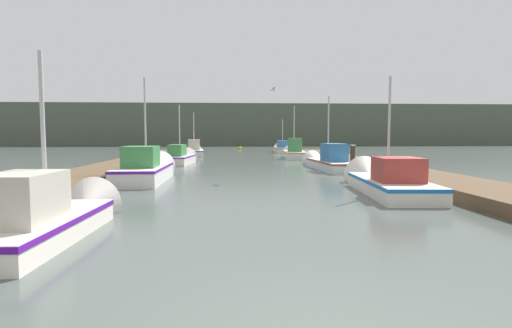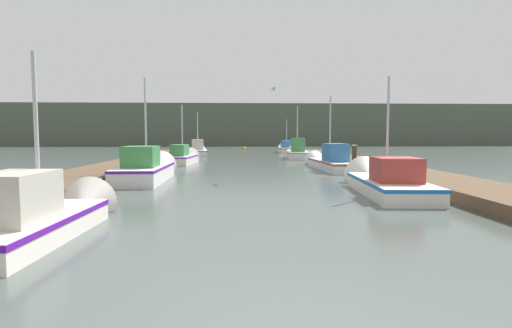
{
  "view_description": "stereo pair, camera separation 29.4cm",
  "coord_description": "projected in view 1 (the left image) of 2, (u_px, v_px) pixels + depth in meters",
  "views": [
    {
      "loc": [
        -0.83,
        -3.51,
        1.97
      ],
      "look_at": [
        0.22,
        13.57,
        0.66
      ],
      "focal_mm": 28.0,
      "sensor_mm": 36.0,
      "label": 1
    },
    {
      "loc": [
        -0.54,
        -3.53,
        1.97
      ],
      "look_at": [
        0.22,
        13.57,
        0.66
      ],
      "focal_mm": 28.0,
      "sensor_mm": 36.0,
      "label": 2
    }
  ],
  "objects": [
    {
      "name": "dock_left",
      "position": [
        108.0,
        171.0,
        19.19
      ],
      "size": [
        2.65,
        40.0,
        0.38
      ],
      "color": "brown",
      "rests_on": "ground_plane"
    },
    {
      "name": "distant_shore_ridge",
      "position": [
        236.0,
        126.0,
        71.48
      ],
      "size": [
        120.0,
        16.0,
        6.82
      ],
      "color": "#4C5647",
      "rests_on": "ground_plane"
    },
    {
      "name": "fishing_boat_1",
      "position": [
        384.0,
        180.0,
        13.67
      ],
      "size": [
        2.09,
        5.88,
        4.39
      ],
      "rotation": [
        0.0,
        0.0,
        -0.07
      ],
      "color": "silver",
      "rests_on": "ground_plane"
    },
    {
      "name": "fishing_boat_6",
      "position": [
        194.0,
        151.0,
        36.45
      ],
      "size": [
        2.03,
        5.33,
        4.35
      ],
      "rotation": [
        0.0,
        0.0,
        0.09
      ],
      "color": "silver",
      "rests_on": "ground_plane"
    },
    {
      "name": "fishing_boat_5",
      "position": [
        294.0,
        152.0,
        32.55
      ],
      "size": [
        2.04,
        5.89,
        4.64
      ],
      "rotation": [
        0.0,
        0.0,
        -0.08
      ],
      "color": "silver",
      "rests_on": "ground_plane"
    },
    {
      "name": "seagull_1",
      "position": [
        273.0,
        89.0,
        17.39
      ],
      "size": [
        0.3,
        0.56,
        0.12
      ],
      "rotation": [
        0.0,
        0.0,
        1.7
      ],
      "color": "white"
    },
    {
      "name": "mooring_piling_1",
      "position": [
        353.0,
        158.0,
        21.03
      ],
      "size": [
        0.3,
        0.3,
        1.38
      ],
      "color": "#473523",
      "rests_on": "ground_plane"
    },
    {
      "name": "channel_buoy",
      "position": [
        240.0,
        148.0,
        49.73
      ],
      "size": [
        0.45,
        0.45,
        0.95
      ],
      "color": "gold",
      "rests_on": "ground_plane"
    },
    {
      "name": "fishing_boat_2",
      "position": [
        148.0,
        169.0,
        17.06
      ],
      "size": [
        1.74,
        5.87,
        4.75
      ],
      "rotation": [
        0.0,
        0.0,
        0.01
      ],
      "color": "silver",
      "rests_on": "ground_plane"
    },
    {
      "name": "fishing_boat_7",
      "position": [
        282.0,
        149.0,
        42.15
      ],
      "size": [
        1.82,
        5.82,
        3.96
      ],
      "rotation": [
        0.0,
        0.0,
        -0.04
      ],
      "color": "silver",
      "rests_on": "ground_plane"
    },
    {
      "name": "mooring_piling_0",
      "position": [
        152.0,
        157.0,
        23.66
      ],
      "size": [
        0.32,
        0.32,
        1.2
      ],
      "color": "#473523",
      "rests_on": "ground_plane"
    },
    {
      "name": "fishing_boat_4",
      "position": [
        180.0,
        157.0,
        26.18
      ],
      "size": [
        1.88,
        4.76,
        4.26
      ],
      "rotation": [
        0.0,
        0.0,
        -0.09
      ],
      "color": "silver",
      "rests_on": "ground_plane"
    },
    {
      "name": "fishing_boat_3",
      "position": [
        326.0,
        161.0,
        22.42
      ],
      "size": [
        1.69,
        6.57,
        4.4
      ],
      "rotation": [
        0.0,
        0.0,
        0.06
      ],
      "color": "silver",
      "rests_on": "ground_plane"
    },
    {
      "name": "fishing_boat_0",
      "position": [
        51.0,
        215.0,
        7.72
      ],
      "size": [
        1.58,
        4.67,
        3.94
      ],
      "rotation": [
        0.0,
        0.0,
        -0.04
      ],
      "color": "silver",
      "rests_on": "ground_plane"
    },
    {
      "name": "dock_right",
      "position": [
        383.0,
        169.0,
        20.02
      ],
      "size": [
        2.65,
        40.0,
        0.38
      ],
      "color": "brown",
      "rests_on": "ground_plane"
    }
  ]
}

